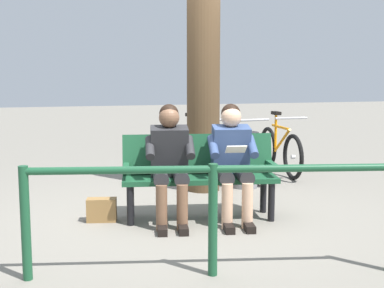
# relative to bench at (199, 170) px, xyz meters

# --- Properties ---
(ground_plane) EXTENTS (40.00, 40.00, 0.00)m
(ground_plane) POSITION_rel_bench_xyz_m (0.23, -0.05, -0.51)
(ground_plane) COLOR slate
(bench) EXTENTS (1.66, 0.75, 0.87)m
(bench) POSITION_rel_bench_xyz_m (0.00, 0.00, 0.00)
(bench) COLOR #194C2D
(bench) RESTS_ON ground
(person_reading) EXTENTS (0.54, 0.81, 1.20)m
(person_reading) POSITION_rel_bench_xyz_m (-0.29, 0.22, 0.16)
(person_reading) COLOR #334772
(person_reading) RESTS_ON ground
(person_companion) EXTENTS (0.54, 0.81, 1.20)m
(person_companion) POSITION_rel_bench_xyz_m (0.34, 0.11, 0.16)
(person_companion) COLOR #262628
(person_companion) RESTS_ON ground
(handbag) EXTENTS (0.32, 0.20, 0.24)m
(handbag) POSITION_rel_bench_xyz_m (1.01, -0.10, -0.39)
(handbag) COLOR olive
(handbag) RESTS_ON ground
(tree_trunk) EXTENTS (0.42, 0.42, 3.26)m
(tree_trunk) POSITION_rel_bench_xyz_m (-0.41, -1.19, 1.12)
(tree_trunk) COLOR #4C3823
(tree_trunk) RESTS_ON ground
(litter_bin) EXTENTS (0.36, 0.36, 0.75)m
(litter_bin) POSITION_rel_bench_xyz_m (-1.00, -1.19, -0.13)
(litter_bin) COLOR slate
(litter_bin) RESTS_ON ground
(bicycle_green) EXTENTS (0.48, 1.68, 0.94)m
(bicycle_green) POSITION_rel_bench_xyz_m (-1.88, -1.98, -0.15)
(bicycle_green) COLOR black
(bicycle_green) RESTS_ON ground
(bicycle_red) EXTENTS (0.48, 1.68, 0.94)m
(bicycle_red) POSITION_rel_bench_xyz_m (-1.17, -1.84, -0.15)
(bicycle_red) COLOR black
(bicycle_red) RESTS_ON ground
(bicycle_black) EXTENTS (0.48, 1.67, 0.94)m
(bicycle_black) POSITION_rel_bench_xyz_m (-0.54, -1.98, -0.15)
(bicycle_black) COLOR black
(bicycle_black) RESTS_ON ground
(railing_fence) EXTENTS (2.74, 0.65, 0.85)m
(railing_fence) POSITION_rel_bench_xyz_m (0.36, 1.56, 0.07)
(railing_fence) COLOR #194C2D
(railing_fence) RESTS_ON ground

